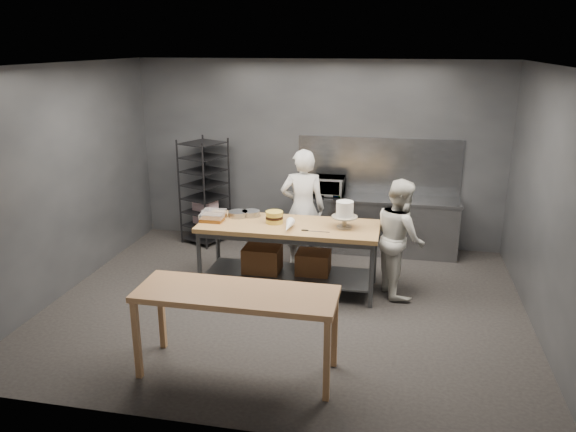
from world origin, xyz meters
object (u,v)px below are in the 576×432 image
at_px(chef_behind, 303,209).
at_px(layer_cake, 274,217).
at_px(near_counter, 236,299).
at_px(microwave, 327,186).
at_px(work_table, 287,248).
at_px(chef_right, 400,237).
at_px(speed_rack, 205,192).
at_px(frosted_cake_stand, 345,212).

distance_m(chef_behind, layer_cake, 0.84).
bearing_deg(near_counter, microwave, 84.12).
distance_m(work_table, chef_right, 1.52).
height_order(near_counter, speed_rack, speed_rack).
xyz_separation_m(work_table, layer_cake, (-0.17, 0.00, 0.43)).
bearing_deg(frosted_cake_stand, speed_rack, 147.53).
relative_size(microwave, layer_cake, 2.32).
height_order(work_table, chef_behind, chef_behind).
height_order(speed_rack, microwave, speed_rack).
bearing_deg(work_table, microwave, 78.91).
bearing_deg(chef_behind, speed_rack, -31.65).
relative_size(chef_behind, layer_cake, 7.67).
relative_size(work_table, near_counter, 1.20).
relative_size(chef_behind, frosted_cake_stand, 5.01).
xyz_separation_m(speed_rack, chef_behind, (1.80, -0.77, 0.04)).
bearing_deg(work_table, layer_cake, 178.97).
distance_m(near_counter, frosted_cake_stand, 2.31).
height_order(near_counter, frosted_cake_stand, frosted_cake_stand).
distance_m(microwave, frosted_cake_stand, 1.73).
height_order(speed_rack, chef_behind, chef_behind).
distance_m(near_counter, layer_cake, 2.16).
relative_size(near_counter, chef_right, 1.27).
relative_size(work_table, microwave, 4.43).
relative_size(near_counter, microwave, 3.69).
xyz_separation_m(speed_rack, layer_cake, (1.55, -1.57, 0.14)).
bearing_deg(work_table, chef_behind, 84.49).
xyz_separation_m(work_table, chef_right, (1.50, 0.13, 0.21)).
height_order(microwave, layer_cake, microwave).
bearing_deg(chef_behind, near_counter, 78.76).
distance_m(near_counter, speed_rack, 4.07).
height_order(chef_behind, layer_cake, chef_behind).
distance_m(work_table, layer_cake, 0.46).
distance_m(near_counter, microwave, 3.82).
height_order(near_counter, layer_cake, layer_cake).
distance_m(work_table, chef_behind, 0.87).
xyz_separation_m(near_counter, chef_right, (1.56, 2.28, -0.03)).
height_order(chef_right, microwave, chef_right).
bearing_deg(work_table, chef_right, 4.98).
bearing_deg(work_table, speed_rack, 137.57).
xyz_separation_m(work_table, speed_rack, (-1.72, 1.57, 0.28)).
relative_size(work_table, chef_behind, 1.34).
xyz_separation_m(near_counter, chef_behind, (0.14, 2.95, 0.08)).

